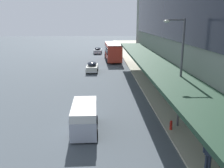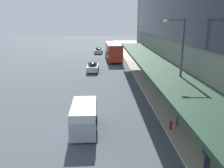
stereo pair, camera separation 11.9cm
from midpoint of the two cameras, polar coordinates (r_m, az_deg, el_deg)
transit_bus_kerbside_front at (r=49.00m, az=0.12°, el=7.61°), size 3.14×9.81×3.42m
sedan_trailing_near at (r=38.53m, az=-4.65°, el=3.93°), size 1.85×4.25×1.62m
sedan_second_mid at (r=60.18m, az=-3.32°, el=7.69°), size 2.01×4.81×1.47m
vw_van at (r=18.22m, az=-6.50°, el=-7.21°), size 1.97×4.58×1.96m
pedestrian_at_kerb at (r=14.22m, az=21.07°, el=-14.31°), size 0.52×0.43×1.86m
street_lamp at (r=18.13m, az=14.93°, el=3.83°), size 1.50×0.28×7.74m
fire_hydrant at (r=18.55m, az=13.16°, el=-9.13°), size 0.20×0.40×0.70m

